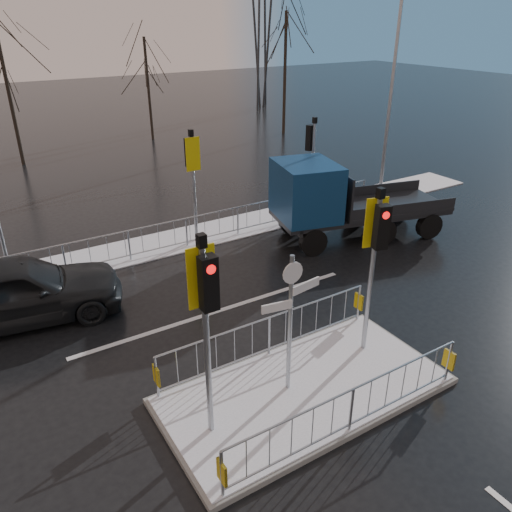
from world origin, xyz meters
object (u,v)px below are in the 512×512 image
car_far_lane (16,291)px  street_lamp_right (393,91)px  flatbed_truck (329,199)px  traffic_island (305,378)px

car_far_lane → street_lamp_right: street_lamp_right is taller
car_far_lane → street_lamp_right: bearing=-71.7°
car_far_lane → street_lamp_right: size_ratio=0.64×
flatbed_truck → street_lamp_right: 6.43m
car_far_lane → street_lamp_right: (15.14, 2.40, 3.51)m
car_far_lane → street_lamp_right: 15.72m
traffic_island → flatbed_truck: traffic_island is taller
car_far_lane → traffic_island: bearing=-133.9°
traffic_island → street_lamp_right: street_lamp_right is taller
flatbed_truck → street_lamp_right: bearing=26.4°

